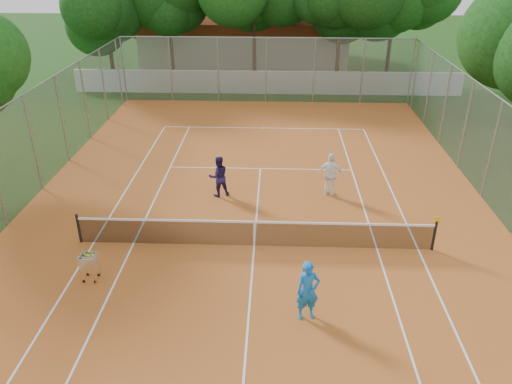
{
  "coord_description": "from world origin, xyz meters",
  "views": [
    {
      "loc": [
        0.63,
        -14.22,
        9.23
      ],
      "look_at": [
        0.0,
        1.5,
        1.3
      ],
      "focal_mm": 35.0,
      "sensor_mm": 36.0,
      "label": 1
    }
  ],
  "objects_px": {
    "player_far_left": "(219,176)",
    "ball_hopper": "(89,266)",
    "clubhouse": "(245,35)",
    "player_near": "(308,291)",
    "player_far_right": "(331,174)",
    "tennis_net": "(254,233)"
  },
  "relations": [
    {
      "from": "tennis_net",
      "to": "ball_hopper",
      "type": "xyz_separation_m",
      "value": [
        -4.87,
        -2.08,
        -0.01
      ]
    },
    {
      "from": "player_far_left",
      "to": "ball_hopper",
      "type": "distance_m",
      "value": 6.65
    },
    {
      "from": "clubhouse",
      "to": "ball_hopper",
      "type": "height_order",
      "value": "clubhouse"
    },
    {
      "from": "tennis_net",
      "to": "player_far_right",
      "type": "distance_m",
      "value": 4.9
    },
    {
      "from": "clubhouse",
      "to": "player_far_left",
      "type": "height_order",
      "value": "clubhouse"
    },
    {
      "from": "ball_hopper",
      "to": "player_far_right",
      "type": "bearing_deg",
      "value": 30.1
    },
    {
      "from": "player_near",
      "to": "ball_hopper",
      "type": "distance_m",
      "value": 6.62
    },
    {
      "from": "tennis_net",
      "to": "ball_hopper",
      "type": "distance_m",
      "value": 5.29
    },
    {
      "from": "player_far_right",
      "to": "player_far_left",
      "type": "bearing_deg",
      "value": 19.96
    },
    {
      "from": "ball_hopper",
      "to": "player_near",
      "type": "bearing_deg",
      "value": -20.13
    },
    {
      "from": "clubhouse",
      "to": "player_near",
      "type": "distance_m",
      "value": 32.72
    },
    {
      "from": "player_far_left",
      "to": "player_far_right",
      "type": "bearing_deg",
      "value": 161.59
    },
    {
      "from": "clubhouse",
      "to": "player_far_left",
      "type": "bearing_deg",
      "value": -89.05
    },
    {
      "from": "player_near",
      "to": "player_far_right",
      "type": "relative_size",
      "value": 0.98
    },
    {
      "from": "tennis_net",
      "to": "ball_hopper",
      "type": "bearing_deg",
      "value": -156.92
    },
    {
      "from": "tennis_net",
      "to": "player_near",
      "type": "relative_size",
      "value": 6.75
    },
    {
      "from": "tennis_net",
      "to": "player_far_right",
      "type": "bearing_deg",
      "value": 53.73
    },
    {
      "from": "tennis_net",
      "to": "ball_hopper",
      "type": "height_order",
      "value": "tennis_net"
    },
    {
      "from": "clubhouse",
      "to": "ball_hopper",
      "type": "bearing_deg",
      "value": -95.28
    },
    {
      "from": "clubhouse",
      "to": "player_far_right",
      "type": "xyz_separation_m",
      "value": [
        4.89,
        -25.06,
        -1.28
      ]
    },
    {
      "from": "clubhouse",
      "to": "player_far_right",
      "type": "bearing_deg",
      "value": -78.97
    },
    {
      "from": "player_far_left",
      "to": "ball_hopper",
      "type": "height_order",
      "value": "player_far_left"
    }
  ]
}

